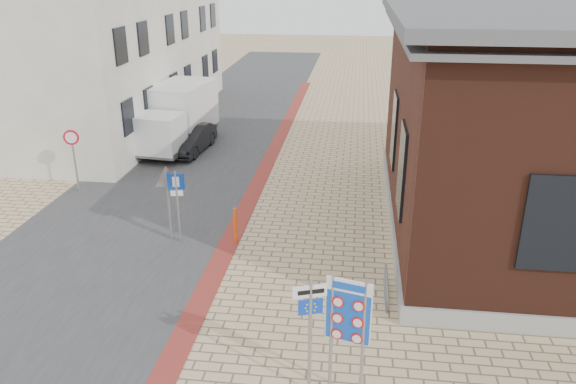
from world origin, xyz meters
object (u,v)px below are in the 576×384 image
at_px(essen_sign, 310,318).
at_px(border_sign, 348,314).
at_px(sedan, 191,139).
at_px(parking_sign, 177,195).
at_px(bollard, 235,225).
at_px(box_truck, 177,116).

bearing_deg(essen_sign, border_sign, -18.92).
distance_m(sedan, parking_sign, 9.08).
distance_m(border_sign, parking_sign, 7.95).
bearing_deg(sedan, essen_sign, -60.73).
height_order(border_sign, essen_sign, border_sign).
distance_m(parking_sign, bollard, 1.97).
distance_m(sedan, essen_sign, 16.24).
height_order(sedan, essen_sign, essen_sign).
bearing_deg(parking_sign, box_truck, 97.46).
bearing_deg(sedan, box_truck, 145.05).
height_order(sedan, box_truck, box_truck).
distance_m(box_truck, essen_sign, 17.13).
relative_size(box_truck, essen_sign, 2.19).
relative_size(sedan, bollard, 3.24).
relative_size(sedan, border_sign, 1.42).
distance_m(essen_sign, parking_sign, 7.50).
xyz_separation_m(essen_sign, bollard, (-2.80, 6.16, -1.15)).
height_order(sedan, border_sign, border_sign).
distance_m(box_truck, bollard, 10.40).
relative_size(parking_sign, bollard, 2.02).
distance_m(border_sign, essen_sign, 0.72).
bearing_deg(bollard, parking_sign, -174.68).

